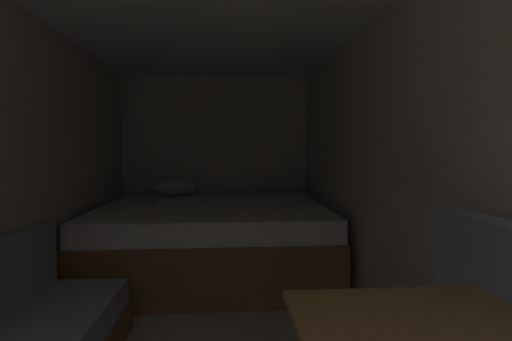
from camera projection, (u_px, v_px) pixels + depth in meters
name	position (u px, v px, depth m)	size (l,w,h in m)	color
wall_back	(216.00, 161.00, 4.59)	(2.38, 0.05, 2.12)	beige
wall_left	(5.00, 177.00, 2.16)	(0.05, 4.65, 2.12)	beige
wall_right	(387.00, 175.00, 2.33)	(0.05, 4.65, 2.12)	beige
bed	(213.00, 237.00, 3.64)	(2.16, 1.85, 0.87)	olive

